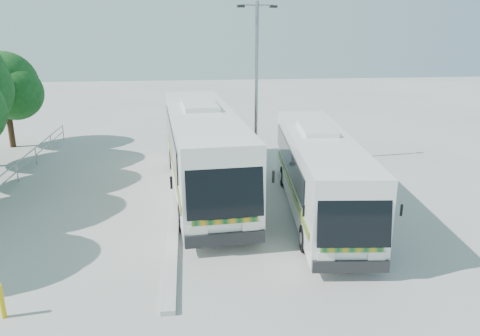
{
  "coord_description": "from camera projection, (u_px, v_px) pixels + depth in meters",
  "views": [
    {
      "loc": [
        -1.58,
        -16.8,
        7.35
      ],
      "look_at": [
        0.46,
        1.57,
        1.71
      ],
      "focal_mm": 35.0,
      "sensor_mm": 36.0,
      "label": 1
    }
  ],
  "objects": [
    {
      "name": "ground",
      "position": [
        233.0,
        222.0,
        18.29
      ],
      "size": [
        100.0,
        100.0,
        0.0
      ],
      "primitive_type": "plane",
      "color": "#ABABA5",
      "rests_on": "ground"
    },
    {
      "name": "kerb_divider",
      "position": [
        175.0,
        204.0,
        19.92
      ],
      "size": [
        0.4,
        16.0,
        0.15
      ],
      "primitive_type": "cube",
      "color": "#B2B2AD",
      "rests_on": "ground"
    },
    {
      "name": "railing",
      "position": [
        1.0,
        181.0,
        20.82
      ],
      "size": [
        0.06,
        22.0,
        1.0
      ],
      "color": "gray",
      "rests_on": "ground"
    },
    {
      "name": "tree_far_e",
      "position": [
        6.0,
        85.0,
        28.46
      ],
      "size": [
        4.54,
        4.28,
        5.92
      ],
      "color": "#382314",
      "rests_on": "ground"
    },
    {
      "name": "coach_main",
      "position": [
        203.0,
        148.0,
        21.21
      ],
      "size": [
        3.69,
        13.57,
        3.72
      ],
      "rotation": [
        0.0,
        0.0,
        0.07
      ],
      "color": "silver",
      "rests_on": "ground"
    },
    {
      "name": "coach_adjacent",
      "position": [
        319.0,
        171.0,
        18.89
      ],
      "size": [
        3.39,
        11.63,
        3.18
      ],
      "rotation": [
        0.0,
        0.0,
        -0.09
      ],
      "color": "silver",
      "rests_on": "ground"
    },
    {
      "name": "lamppost",
      "position": [
        256.0,
        78.0,
        24.41
      ],
      "size": [
        2.09,
        0.5,
        8.54
      ],
      "rotation": [
        0.0,
        0.0,
        0.15
      ],
      "color": "gray",
      "rests_on": "ground"
    },
    {
      "name": "bollard",
      "position": [
        2.0,
        301.0,
        12.16
      ],
      "size": [
        0.14,
        0.14,
        0.97
      ],
      "primitive_type": "cylinder",
      "rotation": [
        0.0,
        0.0,
        0.02
      ],
      "color": "gold",
      "rests_on": "ground"
    }
  ]
}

